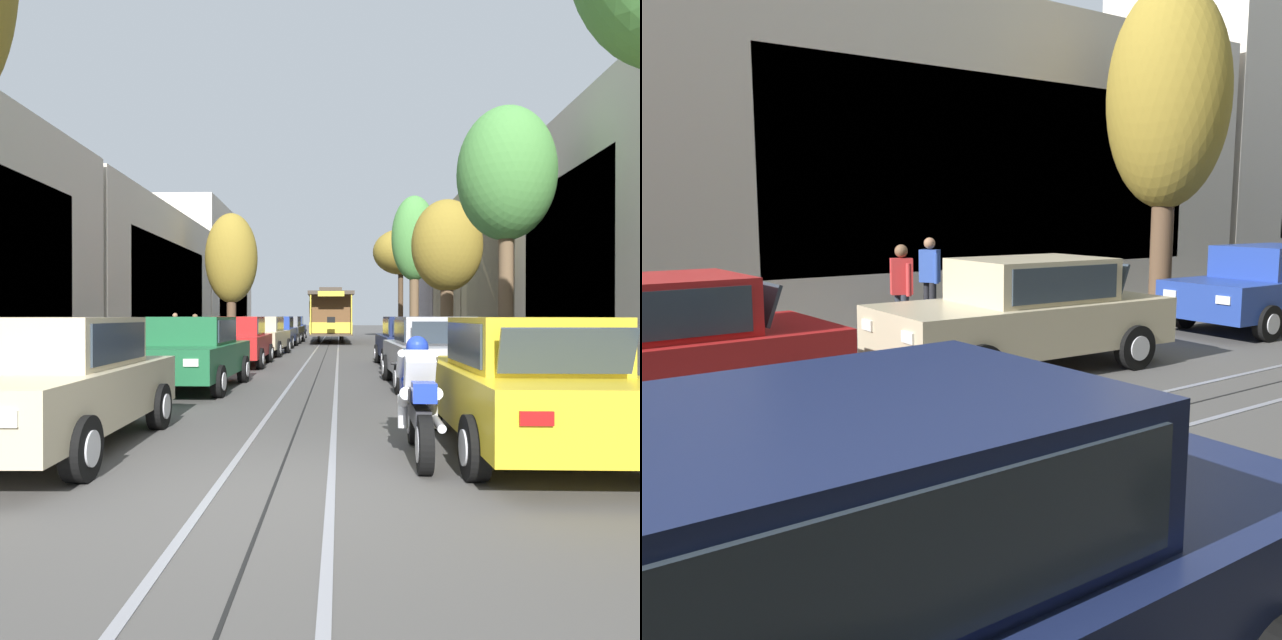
{
  "view_description": "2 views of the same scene",
  "coord_description": "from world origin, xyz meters",
  "views": [
    {
      "loc": [
        0.61,
        -5.18,
        1.59
      ],
      "look_at": [
        0.01,
        12.79,
        1.48
      ],
      "focal_mm": 33.21,
      "sensor_mm": 36.0,
      "label": 1
    },
    {
      "loc": [
        5.13,
        12.33,
        2.27
      ],
      "look_at": [
        -1.69,
        17.22,
        0.98
      ],
      "focal_mm": 40.54,
      "sensor_mm": 36.0,
      "label": 2
    }
  ],
  "objects": [
    {
      "name": "street_tree_kerb_right_fourth",
      "position": [
        4.76,
        28.02,
        5.8
      ],
      "size": [
        2.53,
        2.28,
        8.33
      ],
      "color": "brown",
      "rests_on": "ground"
    },
    {
      "name": "parked_car_silver_second_right",
      "position": [
        2.69,
        8.18,
        0.8
      ],
      "size": [
        2.06,
        4.39,
        1.58
      ],
      "color": "#B7B7BC",
      "rests_on": "ground"
    },
    {
      "name": "pedestrian_on_left_pavement",
      "position": [
        -5.24,
        18.52,
        0.95
      ],
      "size": [
        0.55,
        0.42,
        1.69
      ],
      "color": "#282D38",
      "rests_on": "ground"
    },
    {
      "name": "street_tree_kerb_left_second",
      "position": [
        -4.91,
        24.74,
        4.48
      ],
      "size": [
        2.67,
        2.29,
        6.84
      ],
      "color": "brown",
      "rests_on": "ground"
    },
    {
      "name": "parked_car_yellow_near_right",
      "position": [
        2.8,
        1.86,
        0.8
      ],
      "size": [
        2.01,
        4.36,
        1.58
      ],
      "color": "gold",
      "rests_on": "ground"
    },
    {
      "name": "street_tree_kerb_right_far",
      "position": [
        4.97,
        37.41,
        6.15
      ],
      "size": [
        3.99,
        3.53,
        7.84
      ],
      "color": "#4C3826",
      "rests_on": "ground"
    },
    {
      "name": "ground_plane",
      "position": [
        0.0,
        19.65,
        0.0
      ],
      "size": [
        160.0,
        160.0,
        0.0
      ],
      "primitive_type": "plane",
      "color": "#4C4947"
    },
    {
      "name": "building_facade_left",
      "position": [
        -10.02,
        24.47,
        3.88
      ],
      "size": [
        5.95,
        48.82,
        9.22
      ],
      "color": "beige",
      "rests_on": "ground"
    },
    {
      "name": "trolley_track_rails",
      "position": [
        0.0,
        22.56,
        0.0
      ],
      "size": [
        1.14,
        57.12,
        0.01
      ],
      "color": "gray",
      "rests_on": "ground"
    },
    {
      "name": "parked_car_red_mid_left",
      "position": [
        -2.68,
        13.78,
        0.8
      ],
      "size": [
        2.04,
        4.38,
        1.58
      ],
      "color": "red",
      "rests_on": "ground"
    },
    {
      "name": "cable_car_trolley",
      "position": [
        0.0,
        31.77,
        1.66
      ],
      "size": [
        2.81,
        9.17,
        3.28
      ],
      "color": "brown",
      "rests_on": "ground"
    },
    {
      "name": "parked_car_beige_fourth_left",
      "position": [
        -2.59,
        18.97,
        0.8
      ],
      "size": [
        2.14,
        4.42,
        1.58
      ],
      "color": "#C1B28E",
      "rests_on": "ground"
    },
    {
      "name": "parked_car_blue_far_left",
      "position": [
        -2.79,
        36.53,
        0.8
      ],
      "size": [
        2.01,
        4.36,
        1.58
      ],
      "color": "#233D93",
      "rests_on": "ground"
    },
    {
      "name": "street_tree_kerb_right_second",
      "position": [
        5.07,
        10.85,
        5.34
      ],
      "size": [
        2.61,
        2.57,
        7.22
      ],
      "color": "brown",
      "rests_on": "ground"
    },
    {
      "name": "parked_car_beige_near_left",
      "position": [
        -2.79,
        1.76,
        0.8
      ],
      "size": [
        2.08,
        4.4,
        1.58
      ],
      "color": "#C1B28E",
      "rests_on": "ground"
    },
    {
      "name": "street_tree_kerb_right_mid",
      "position": [
        4.92,
        18.76,
        4.35
      ],
      "size": [
        2.85,
        2.48,
        6.29
      ],
      "color": "brown",
      "rests_on": "ground"
    },
    {
      "name": "parked_car_grey_sixth_left",
      "position": [
        -2.58,
        30.25,
        0.8
      ],
      "size": [
        2.08,
        4.4,
        1.58
      ],
      "color": "slate",
      "rests_on": "ground"
    },
    {
      "name": "pedestrian_on_right_pavement",
      "position": [
        -6.44,
        19.86,
        0.98
      ],
      "size": [
        0.55,
        0.38,
        1.73
      ],
      "color": "black",
      "rests_on": "ground"
    },
    {
      "name": "parked_car_blue_fifth_left",
      "position": [
        -2.64,
        25.15,
        0.8
      ],
      "size": [
        2.05,
        4.38,
        1.58
      ],
      "color": "#233D93",
      "rests_on": "ground"
    },
    {
      "name": "parked_car_green_second_left",
      "position": [
        -2.61,
        7.66,
        0.8
      ],
      "size": [
        2.05,
        4.38,
        1.58
      ],
      "color": "#1E6038",
      "rests_on": "ground"
    },
    {
      "name": "parked_car_navy_mid_right",
      "position": [
        2.8,
        13.58,
        0.8
      ],
      "size": [
        2.05,
        4.38,
        1.58
      ],
      "color": "#19234C",
      "rests_on": "ground"
    },
    {
      "name": "building_facade_right",
      "position": [
        9.79,
        21.49,
        4.3
      ],
      "size": [
        5.57,
        48.82,
        10.84
      ],
      "color": "gray",
      "rests_on": "ground"
    },
    {
      "name": "motorcycle_with_rider",
      "position": [
        1.49,
        1.48,
        0.65
      ],
      "size": [
        0.56,
        1.99,
        1.37
      ],
      "color": "black",
      "rests_on": "ground"
    }
  ]
}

